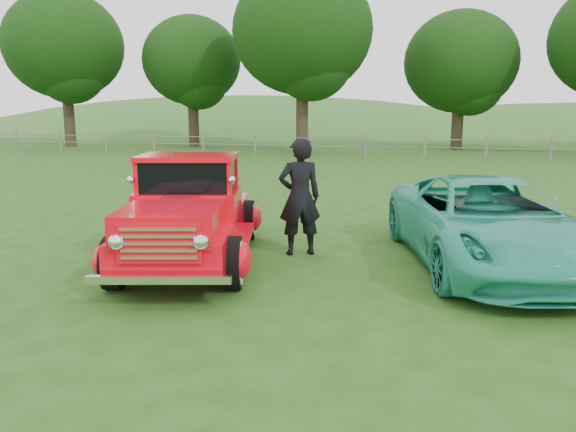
% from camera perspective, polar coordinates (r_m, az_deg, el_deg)
% --- Properties ---
extents(ground, '(140.00, 140.00, 0.00)m').
position_cam_1_polar(ground, '(8.42, -5.92, -6.51)').
color(ground, '#1D4C14').
rests_on(ground, ground).
extents(distant_hills, '(116.00, 60.00, 18.00)m').
position_cam_1_polar(distant_hills, '(67.76, 7.18, 4.84)').
color(distant_hills, '#335D22').
rests_on(distant_hills, ground).
extents(fence_line, '(48.00, 0.12, 1.20)m').
position_cam_1_polar(fence_line, '(29.77, 7.88, 7.13)').
color(fence_line, slate).
rests_on(fence_line, ground).
extents(tree_far_west, '(7.60, 7.60, 9.93)m').
position_cam_1_polar(tree_far_west, '(40.70, -21.81, 15.76)').
color(tree_far_west, '#322519').
rests_on(tree_far_west, ground).
extents(tree_mid_west, '(6.40, 6.40, 8.46)m').
position_cam_1_polar(tree_mid_west, '(38.60, -9.75, 15.27)').
color(tree_mid_west, '#322519').
rests_on(tree_mid_west, ground).
extents(tree_near_west, '(8.00, 8.00, 10.42)m').
position_cam_1_polar(tree_near_west, '(33.54, 1.48, 18.24)').
color(tree_near_west, '#322519').
rests_on(tree_near_west, ground).
extents(tree_near_east, '(6.80, 6.80, 8.33)m').
position_cam_1_polar(tree_near_east, '(36.77, 17.15, 14.70)').
color(tree_near_east, '#322519').
rests_on(tree_near_east, ground).
extents(red_pickup, '(3.02, 5.25, 1.78)m').
position_cam_1_polar(red_pickup, '(9.40, -9.85, 0.23)').
color(red_pickup, black).
rests_on(red_pickup, ground).
extents(teal_sedan, '(3.45, 5.52, 1.42)m').
position_cam_1_polar(teal_sedan, '(9.48, 19.57, -0.67)').
color(teal_sedan, teal).
rests_on(teal_sedan, ground).
extents(man, '(0.87, 0.74, 2.02)m').
position_cam_1_polar(man, '(9.64, 1.19, 1.94)').
color(man, black).
rests_on(man, ground).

